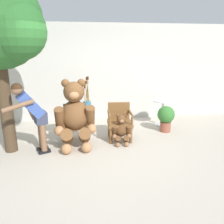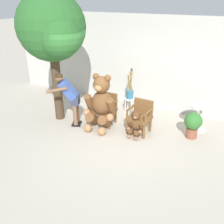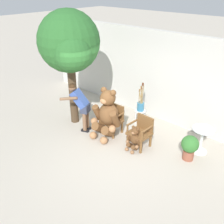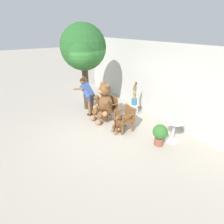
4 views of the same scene
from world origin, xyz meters
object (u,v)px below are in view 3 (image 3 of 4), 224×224
Objects in this scene: teddy_bear_large at (107,114)px; white_stool at (140,113)px; wooden_chair_right at (141,131)px; patio_tree at (70,44)px; brush_bucket at (141,104)px; wooden_chair_left at (113,118)px; person_visitor at (80,103)px; round_side_table at (202,138)px; teddy_bear_small at (134,139)px; potted_plant at (190,146)px.

teddy_bear_large is 3.22× the size of white_stool.
wooden_chair_right is 0.25× the size of patio_tree.
white_stool is (0.28, 1.23, -0.37)m from teddy_bear_large.
white_stool is 0.32m from brush_bucket.
wooden_chair_left is 0.37m from teddy_bear_large.
teddy_bear_large is 1.00× the size of person_visitor.
wooden_chair_right is 3.10m from patio_tree.
teddy_bear_large is 2.06× the size of round_side_table.
round_side_table is (1.36, 0.83, -0.01)m from wooden_chair_right.
teddy_bear_large is 2.63m from round_side_table.
person_visitor is (-1.83, -0.53, 0.43)m from wooden_chair_right.
brush_bucket is at bearing 120.44° from teddy_bear_small.
patio_tree reaches higher than wooden_chair_left.
teddy_bear_small is at bearing -59.56° from brush_bucket.
white_stool is (1.09, 1.50, -0.53)m from person_visitor.
potted_plant is (2.29, 0.34, -0.07)m from wooden_chair_left.
wooden_chair_right is at bearing -148.61° from round_side_table.
wooden_chair_right is 0.30m from teddy_bear_small.
patio_tree is (-1.28, -0.13, 1.78)m from teddy_bear_large.
teddy_bear_small is 1.42m from potted_plant.
potted_plant is at bearing 14.61° from teddy_bear_large.
person_visitor is 1.69m from patio_tree.
potted_plant is (2.01, -0.63, 0.04)m from white_stool.
wooden_chair_left and wooden_chair_right have the same top height.
brush_bucket is at bearing 127.30° from wooden_chair_right.
white_stool is 0.13× the size of patio_tree.
brush_bucket is 1.30× the size of round_side_table.
round_side_table is (2.37, 1.09, -0.28)m from teddy_bear_large.
round_side_table is (2.38, 0.83, -0.01)m from wooden_chair_left.
round_side_table is at bearing 19.16° from wooden_chair_left.
white_stool is at bearing 162.50° from potted_plant.
brush_bucket reaches higher than white_stool.
wooden_chair_right is (1.03, 0.00, 0.00)m from wooden_chair_left.
brush_bucket is at bearing 41.01° from patio_tree.
patio_tree reaches higher than potted_plant.
teddy_bear_small is (1.02, -0.28, -0.12)m from wooden_chair_left.
patio_tree is at bearing -177.19° from teddy_bear_small.
potted_plant is (3.10, 0.87, -0.49)m from person_visitor.
round_side_table is at bearing -3.86° from white_stool.
teddy_bear_large is at bearing 5.85° from patio_tree.
wooden_chair_right reaches higher than potted_plant.
brush_bucket is at bearing 162.53° from potted_plant.
wooden_chair_left reaches higher than potted_plant.
teddy_bear_large reaches higher than brush_bucket.
brush_bucket is (0.29, 0.97, 0.21)m from wooden_chair_left.
teddy_bear_small is 0.76× the size of brush_bucket.
brush_bucket is (0.28, 1.23, -0.05)m from teddy_bear_large.
teddy_bear_large is at bearing -102.81° from white_stool.
teddy_bear_large is at bearing -155.37° from round_side_table.
teddy_bear_large is 1.59× the size of brush_bucket.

